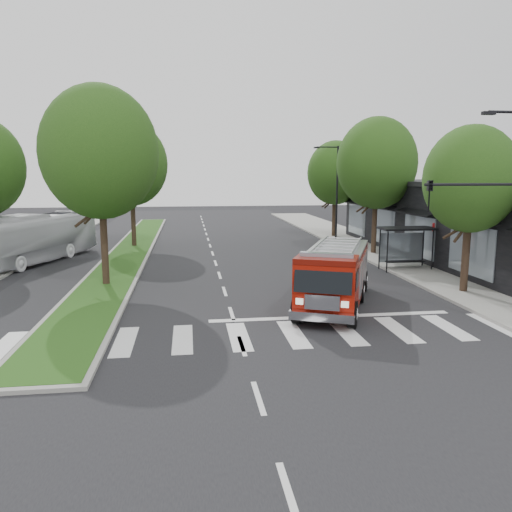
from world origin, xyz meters
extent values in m
plane|color=black|center=(0.00, 0.00, 0.00)|extent=(140.00, 140.00, 0.00)
cube|color=gray|center=(12.50, 10.00, 0.07)|extent=(5.00, 80.00, 0.15)
cube|color=gray|center=(-6.00, 18.00, 0.07)|extent=(3.00, 50.00, 0.14)
cube|color=#2C4A15|center=(-6.00, 18.00, 0.14)|extent=(2.60, 49.50, 0.02)
cube|color=black|center=(17.00, 10.00, 2.50)|extent=(8.00, 30.00, 5.00)
cylinder|color=black|center=(9.80, 7.40, 1.25)|extent=(0.08, 0.08, 2.50)
cylinder|color=black|center=(12.60, 7.40, 1.25)|extent=(0.08, 0.08, 2.50)
cylinder|color=black|center=(9.80, 8.60, 1.25)|extent=(0.08, 0.08, 2.50)
cylinder|color=black|center=(12.60, 8.60, 1.25)|extent=(0.08, 0.08, 2.50)
cube|color=black|center=(11.20, 8.00, 2.55)|extent=(3.20, 1.60, 0.12)
cube|color=#8C99A5|center=(11.20, 8.70, 1.30)|extent=(2.80, 0.04, 1.80)
cube|color=black|center=(11.20, 8.00, 0.55)|extent=(2.40, 0.40, 0.08)
cylinder|color=black|center=(11.50, 2.00, 1.87)|extent=(0.36, 0.36, 3.74)
ellipsoid|color=#0F350E|center=(11.50, 2.00, 5.53)|extent=(4.40, 4.40, 5.06)
cylinder|color=black|center=(11.50, 14.00, 2.20)|extent=(0.36, 0.36, 4.40)
ellipsoid|color=#0F350E|center=(11.50, 14.00, 6.50)|extent=(5.60, 5.60, 6.44)
cylinder|color=black|center=(11.50, 24.00, 1.98)|extent=(0.36, 0.36, 3.96)
ellipsoid|color=#0F350E|center=(11.50, 24.00, 5.85)|extent=(5.00, 5.00, 5.75)
cylinder|color=black|center=(-6.00, 6.00, 2.31)|extent=(0.36, 0.36, 4.62)
ellipsoid|color=#0F350E|center=(-6.00, 6.00, 6.83)|extent=(5.80, 5.80, 6.67)
cylinder|color=black|center=(-6.00, 20.00, 2.20)|extent=(0.36, 0.36, 4.40)
ellipsoid|color=#0F350E|center=(-6.00, 20.00, 6.50)|extent=(5.60, 5.60, 6.44)
cube|color=black|center=(8.70, -3.50, 7.85)|extent=(0.45, 0.20, 0.12)
cylinder|color=black|center=(8.50, -3.50, 5.40)|extent=(4.00, 0.10, 0.10)
imported|color=black|center=(6.70, -3.50, 5.00)|extent=(0.18, 0.22, 1.10)
cylinder|color=black|center=(10.50, 20.00, 4.00)|extent=(0.16, 0.16, 8.00)
cylinder|color=black|center=(9.60, 20.00, 7.90)|extent=(1.80, 0.10, 0.10)
cube|color=black|center=(8.70, 20.00, 7.85)|extent=(0.45, 0.20, 0.12)
cube|color=#5E0C05|center=(4.67, 0.83, 0.47)|extent=(5.27, 8.11, 0.23)
cube|color=maroon|center=(4.97, 1.52, 1.45)|extent=(4.52, 6.40, 1.87)
cube|color=maroon|center=(3.52, -1.82, 1.45)|extent=(2.81, 2.47, 1.96)
cube|color=#B2B2B7|center=(4.97, 1.52, 2.42)|extent=(4.52, 6.40, 0.11)
cylinder|color=#B2B2B7|center=(4.20, 1.85, 2.61)|extent=(2.32, 5.17, 0.09)
cylinder|color=#B2B2B7|center=(5.74, 1.18, 2.61)|extent=(2.32, 5.17, 0.09)
cube|color=silver|center=(3.09, -2.80, 0.56)|extent=(2.35, 1.27, 0.33)
cube|color=#8C99A5|center=(3.52, -1.82, 2.70)|extent=(2.01, 1.12, 0.17)
cylinder|color=black|center=(2.42, -1.64, 0.51)|extent=(0.71, 1.07, 1.03)
cylinder|color=black|center=(4.39, -2.50, 0.51)|extent=(0.71, 1.07, 1.03)
cylinder|color=black|center=(3.99, 1.95, 0.51)|extent=(0.71, 1.07, 1.03)
cylinder|color=black|center=(5.95, 1.09, 0.51)|extent=(0.71, 1.07, 1.03)
cylinder|color=black|center=(4.88, 4.00, 0.51)|extent=(0.71, 1.07, 1.03)
cylinder|color=black|center=(6.85, 3.14, 0.51)|extent=(0.71, 1.07, 1.03)
imported|color=silver|center=(-11.80, 13.82, 1.60)|extent=(6.30, 11.71, 3.19)
camera|label=1|loc=(-1.71, -20.10, 5.78)|focal=35.00mm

